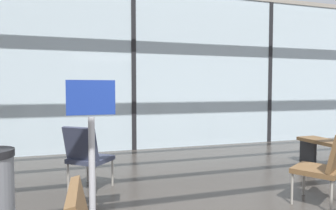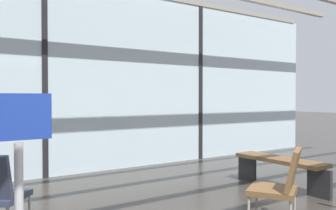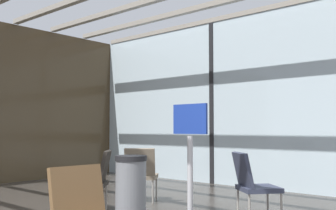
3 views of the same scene
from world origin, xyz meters
name	(u,v)px [view 1 (image 1 of 3)]	position (x,y,z in m)	size (l,w,h in m)	color
glass_curtain_wall	(133,70)	(0.00, 5.20, 1.76)	(14.00, 0.08, 3.52)	silver
window_mullion_1	(133,70)	(0.00, 5.20, 1.76)	(0.10, 0.12, 3.52)	black
window_mullion_2	(269,73)	(3.50, 5.20, 1.76)	(0.10, 0.12, 3.52)	black
parked_airplane	(140,73)	(1.04, 9.31, 1.90)	(13.13, 3.80, 3.80)	silver
lounge_chair_4	(87,154)	(-1.13, 2.68, 0.49)	(0.70, 0.71, 0.87)	#33384C
lounge_chair_5	(325,164)	(1.48, 1.30, 0.49)	(0.68, 0.70, 0.87)	brown
info_sign	(92,162)	(-1.14, 1.40, 0.68)	(0.44, 0.32, 1.44)	#333333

